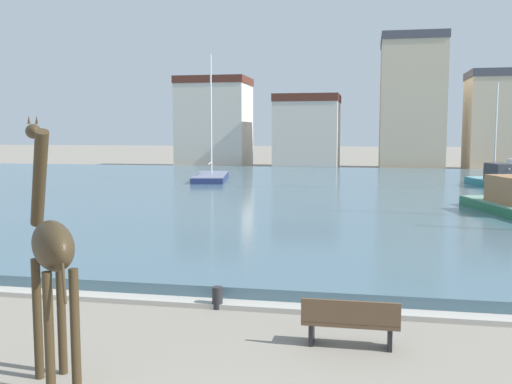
{
  "coord_description": "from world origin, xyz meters",
  "views": [
    {
      "loc": [
        1.82,
        -5.28,
        3.99
      ],
      "look_at": [
        -1.45,
        11.5,
        2.2
      ],
      "focal_mm": 40.8,
      "sensor_mm": 36.0,
      "label": 1
    }
  ],
  "objects_px": {
    "giraffe_statue": "(51,249)",
    "sailboat_teal": "(494,183)",
    "sailboat_navy": "(212,178)",
    "mooring_bollard": "(217,298)",
    "park_bench": "(350,322)"
  },
  "relations": [
    {
      "from": "giraffe_statue",
      "to": "sailboat_teal",
      "type": "distance_m",
      "value": 34.87
    },
    {
      "from": "giraffe_statue",
      "to": "sailboat_navy",
      "type": "bearing_deg",
      "value": 101.29
    },
    {
      "from": "giraffe_statue",
      "to": "sailboat_navy",
      "type": "height_order",
      "value": "sailboat_navy"
    },
    {
      "from": "mooring_bollard",
      "to": "sailboat_teal",
      "type": "bearing_deg",
      "value": 67.86
    },
    {
      "from": "giraffe_statue",
      "to": "park_bench",
      "type": "relative_size",
      "value": 2.37
    },
    {
      "from": "giraffe_statue",
      "to": "sailboat_teal",
      "type": "bearing_deg",
      "value": 68.24
    },
    {
      "from": "giraffe_statue",
      "to": "mooring_bollard",
      "type": "distance_m",
      "value": 4.95
    },
    {
      "from": "sailboat_teal",
      "to": "sailboat_navy",
      "type": "bearing_deg",
      "value": 174.8
    },
    {
      "from": "sailboat_navy",
      "to": "giraffe_statue",
      "type": "bearing_deg",
      "value": -78.71
    },
    {
      "from": "mooring_bollard",
      "to": "park_bench",
      "type": "bearing_deg",
      "value": -31.04
    },
    {
      "from": "park_bench",
      "to": "giraffe_statue",
      "type": "bearing_deg",
      "value": -151.18
    },
    {
      "from": "giraffe_statue",
      "to": "park_bench",
      "type": "bearing_deg",
      "value": 28.82
    },
    {
      "from": "sailboat_teal",
      "to": "mooring_bollard",
      "type": "bearing_deg",
      "value": -112.14
    },
    {
      "from": "sailboat_navy",
      "to": "mooring_bollard",
      "type": "height_order",
      "value": "sailboat_navy"
    },
    {
      "from": "giraffe_statue",
      "to": "sailboat_teal",
      "type": "xyz_separation_m",
      "value": [
        12.92,
        32.35,
        -1.55
      ]
    }
  ]
}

